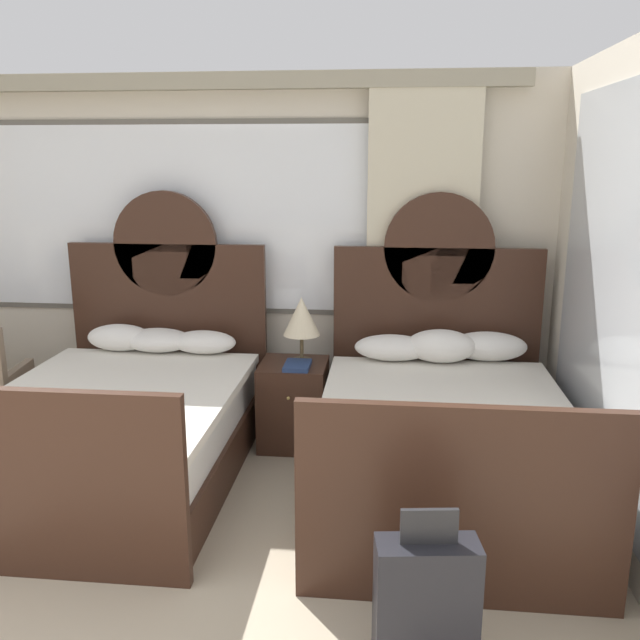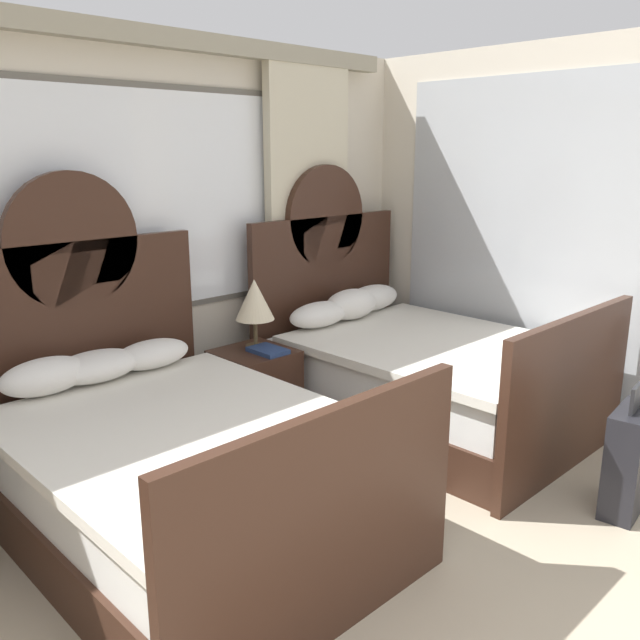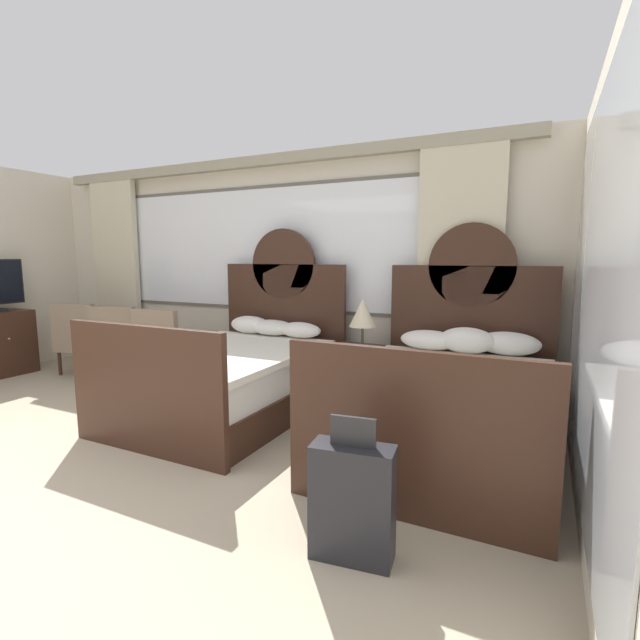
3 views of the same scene
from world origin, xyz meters
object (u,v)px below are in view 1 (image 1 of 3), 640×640
Objects in this scene: bed_near_window at (125,422)px; nightstand_between_beds at (294,404)px; book_on_nightstand at (297,365)px; table_lamp_on_nightstand at (302,317)px; suitcase_on_floor at (426,607)px; bed_near_mirror at (442,435)px.

bed_near_window is 3.43× the size of nightstand_between_beds.
nightstand_between_beds is (1.03, 0.63, -0.07)m from bed_near_window.
book_on_nightstand is at bearing 26.43° from bed_near_window.
table_lamp_on_nightstand is at bearing 31.99° from bed_near_window.
nightstand_between_beds is 1.31× the size of table_lamp_on_nightstand.
nightstand_between_beds is at bearing 111.48° from suitcase_on_floor.
bed_near_window is 1.21m from nightstand_between_beds.
bed_near_window is 2.89× the size of suitcase_on_floor.
bed_near_window reaches higher than table_lamp_on_nightstand.
table_lamp_on_nightstand is at bearing 145.39° from bed_near_mirror.
bed_near_window and bed_near_mirror have the same top height.
bed_near_mirror is 1.15m from book_on_nightstand.
suitcase_on_floor is (0.86, -2.19, -0.01)m from nightstand_between_beds.
nightstand_between_beds is 2.42× the size of book_on_nightstand.
bed_near_window is at bearing -179.86° from bed_near_mirror.
table_lamp_on_nightstand is 2.47m from suitcase_on_floor.
suitcase_on_floor is at bearing -68.52° from nightstand_between_beds.
suitcase_on_floor is at bearing -96.32° from bed_near_mirror.
bed_near_mirror is 1.32m from table_lamp_on_nightstand.
suitcase_on_floor is at bearing -39.41° from bed_near_window.
bed_near_window is at bearing 140.59° from suitcase_on_floor.
book_on_nightstand is at bearing -65.72° from nightstand_between_beds.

